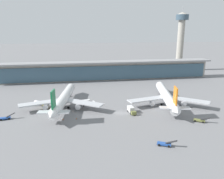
{
  "coord_description": "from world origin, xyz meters",
  "views": [
    {
      "loc": [
        -20.67,
        -101.04,
        39.66
      ],
      "look_at": [
        0.0,
        19.64,
        6.85
      ],
      "focal_mm": 35.93,
      "sensor_mm": 36.0,
      "label": 1
    }
  ],
  "objects_px": {
    "airliner_centre_stand": "(167,96)",
    "safety_cone_bravo": "(63,119)",
    "service_truck_by_tail_blue": "(5,118)",
    "airliner_left_stand": "(63,99)",
    "service_truck_under_wing_white": "(87,102)",
    "service_truck_mid_apron_olive": "(200,120)",
    "service_truck_at_far_stand_olive": "(131,110)",
    "service_truck_near_nose_blue": "(165,144)",
    "service_truck_on_taxiway_yellow": "(41,103)",
    "control_tower": "(181,36)",
    "safety_cone_alpha": "(76,119)"
  },
  "relations": [
    {
      "from": "service_truck_mid_apron_olive",
      "to": "safety_cone_bravo",
      "type": "xyz_separation_m",
      "value": [
        -59.98,
        12.62,
        -0.49
      ]
    },
    {
      "from": "airliner_centre_stand",
      "to": "service_truck_on_taxiway_yellow",
      "type": "xyz_separation_m",
      "value": [
        -67.2,
        8.56,
        -2.98
      ]
    },
    {
      "from": "service_truck_near_nose_blue",
      "to": "service_truck_by_tail_blue",
      "type": "relative_size",
      "value": 0.97
    },
    {
      "from": "airliner_left_stand",
      "to": "service_truck_under_wing_white",
      "type": "relative_size",
      "value": 7.35
    },
    {
      "from": "airliner_left_stand",
      "to": "service_truck_mid_apron_olive",
      "type": "bearing_deg",
      "value": -25.8
    },
    {
      "from": "service_truck_near_nose_blue",
      "to": "service_truck_at_far_stand_olive",
      "type": "xyz_separation_m",
      "value": [
        -3.53,
        33.31,
        0.88
      ]
    },
    {
      "from": "service_truck_under_wing_white",
      "to": "safety_cone_alpha",
      "type": "distance_m",
      "value": 19.59
    },
    {
      "from": "service_truck_at_far_stand_olive",
      "to": "airliner_left_stand",
      "type": "bearing_deg",
      "value": 158.12
    },
    {
      "from": "airliner_centre_stand",
      "to": "safety_cone_bravo",
      "type": "relative_size",
      "value": 79.16
    },
    {
      "from": "service_truck_under_wing_white",
      "to": "service_truck_by_tail_blue",
      "type": "height_order",
      "value": "service_truck_under_wing_white"
    },
    {
      "from": "airliner_left_stand",
      "to": "service_truck_on_taxiway_yellow",
      "type": "relative_size",
      "value": 6.86
    },
    {
      "from": "service_truck_by_tail_blue",
      "to": "safety_cone_bravo",
      "type": "distance_m",
      "value": 26.31
    },
    {
      "from": "service_truck_near_nose_blue",
      "to": "service_truck_mid_apron_olive",
      "type": "height_order",
      "value": "same"
    },
    {
      "from": "service_truck_under_wing_white",
      "to": "service_truck_by_tail_blue",
      "type": "bearing_deg",
      "value": -160.38
    },
    {
      "from": "safety_cone_alpha",
      "to": "airliner_left_stand",
      "type": "bearing_deg",
      "value": 110.54
    },
    {
      "from": "service_truck_mid_apron_olive",
      "to": "service_truck_on_taxiway_yellow",
      "type": "height_order",
      "value": "service_truck_on_taxiway_yellow"
    },
    {
      "from": "airliner_left_stand",
      "to": "safety_cone_alpha",
      "type": "xyz_separation_m",
      "value": [
        6.25,
        -16.69,
        -4.37
      ]
    },
    {
      "from": "service_truck_by_tail_blue",
      "to": "safety_cone_bravo",
      "type": "xyz_separation_m",
      "value": [
        25.86,
        -4.83,
        -0.49
      ]
    },
    {
      "from": "airliner_left_stand",
      "to": "service_truck_by_tail_blue",
      "type": "bearing_deg",
      "value": -155.42
    },
    {
      "from": "airliner_centre_stand",
      "to": "safety_cone_bravo",
      "type": "xyz_separation_m",
      "value": [
        -54.75,
        -12.44,
        -4.37
      ]
    },
    {
      "from": "service_truck_under_wing_white",
      "to": "service_truck_at_far_stand_olive",
      "type": "xyz_separation_m",
      "value": [
        20.62,
        -15.12,
        0.0
      ]
    },
    {
      "from": "service_truck_near_nose_blue",
      "to": "service_truck_by_tail_blue",
      "type": "bearing_deg",
      "value": 150.69
    },
    {
      "from": "service_truck_near_nose_blue",
      "to": "safety_cone_bravo",
      "type": "height_order",
      "value": "service_truck_near_nose_blue"
    },
    {
      "from": "service_truck_at_far_stand_olive",
      "to": "control_tower",
      "type": "height_order",
      "value": "control_tower"
    },
    {
      "from": "service_truck_mid_apron_olive",
      "to": "safety_cone_alpha",
      "type": "relative_size",
      "value": 9.12
    },
    {
      "from": "service_truck_near_nose_blue",
      "to": "control_tower",
      "type": "bearing_deg",
      "value": 62.66
    },
    {
      "from": "airliner_centre_stand",
      "to": "control_tower",
      "type": "bearing_deg",
      "value": 61.07
    },
    {
      "from": "airliner_centre_stand",
      "to": "service_truck_under_wing_white",
      "type": "height_order",
      "value": "airliner_centre_stand"
    },
    {
      "from": "airliner_centre_stand",
      "to": "control_tower",
      "type": "relative_size",
      "value": 0.91
    },
    {
      "from": "airliner_left_stand",
      "to": "service_truck_at_far_stand_olive",
      "type": "xyz_separation_m",
      "value": [
        33.05,
        -13.27,
        -3.0
      ]
    },
    {
      "from": "service_truck_mid_apron_olive",
      "to": "service_truck_by_tail_blue",
      "type": "xyz_separation_m",
      "value": [
        -85.84,
        17.45,
        0.0
      ]
    },
    {
      "from": "airliner_left_stand",
      "to": "airliner_centre_stand",
      "type": "xyz_separation_m",
      "value": [
        55.05,
        -4.08,
        0.0
      ]
    },
    {
      "from": "airliner_centre_stand",
      "to": "safety_cone_alpha",
      "type": "xyz_separation_m",
      "value": [
        -48.8,
        -12.61,
        -4.37
      ]
    },
    {
      "from": "service_truck_mid_apron_olive",
      "to": "service_truck_by_tail_blue",
      "type": "relative_size",
      "value": 0.92
    },
    {
      "from": "service_truck_on_taxiway_yellow",
      "to": "safety_cone_bravo",
      "type": "height_order",
      "value": "service_truck_on_taxiway_yellow"
    },
    {
      "from": "service_truck_under_wing_white",
      "to": "service_truck_at_far_stand_olive",
      "type": "relative_size",
      "value": 1.02
    },
    {
      "from": "service_truck_near_nose_blue",
      "to": "safety_cone_alpha",
      "type": "relative_size",
      "value": 9.56
    },
    {
      "from": "service_truck_mid_apron_olive",
      "to": "control_tower",
      "type": "xyz_separation_m",
      "value": [
        49.4,
        123.92,
        32.52
      ]
    },
    {
      "from": "service_truck_at_far_stand_olive",
      "to": "service_truck_on_taxiway_yellow",
      "type": "bearing_deg",
      "value": 158.56
    },
    {
      "from": "service_truck_near_nose_blue",
      "to": "service_truck_at_far_stand_olive",
      "type": "relative_size",
      "value": 0.89
    },
    {
      "from": "control_tower",
      "to": "service_truck_under_wing_white",
      "type": "bearing_deg",
      "value": -136.3
    },
    {
      "from": "airliner_left_stand",
      "to": "safety_cone_alpha",
      "type": "relative_size",
      "value": 79.76
    },
    {
      "from": "airliner_centre_stand",
      "to": "service_truck_mid_apron_olive",
      "type": "distance_m",
      "value": 25.89
    },
    {
      "from": "service_truck_near_nose_blue",
      "to": "control_tower",
      "type": "relative_size",
      "value": 0.11
    },
    {
      "from": "service_truck_under_wing_white",
      "to": "safety_cone_bravo",
      "type": "bearing_deg",
      "value": -123.44
    },
    {
      "from": "safety_cone_bravo",
      "to": "service_truck_on_taxiway_yellow",
      "type": "bearing_deg",
      "value": 120.66
    },
    {
      "from": "airliner_left_stand",
      "to": "safety_cone_bravo",
      "type": "xyz_separation_m",
      "value": [
        0.3,
        -16.52,
        -4.37
      ]
    },
    {
      "from": "airliner_centre_stand",
      "to": "safety_cone_alpha",
      "type": "height_order",
      "value": "airliner_centre_stand"
    },
    {
      "from": "airliner_left_stand",
      "to": "airliner_centre_stand",
      "type": "relative_size",
      "value": 1.01
    },
    {
      "from": "airliner_centre_stand",
      "to": "safety_cone_bravo",
      "type": "height_order",
      "value": "airliner_centre_stand"
    }
  ]
}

